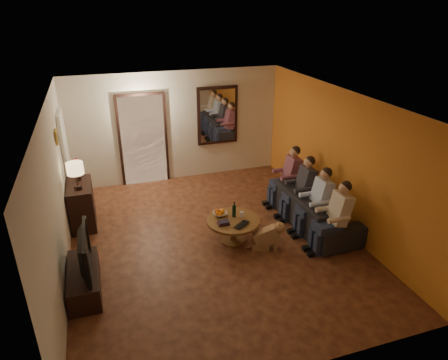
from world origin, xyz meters
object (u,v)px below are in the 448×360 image
object	(u,v)px
dresser	(82,204)
bowl	(220,214)
table_lamp	(76,176)
tv	(79,252)
person_a	(336,219)
person_c	(302,190)
dog	(267,235)
laptop	(244,226)
sofa	(313,208)
tv_stand	(84,280)
person_b	(318,204)
person_d	(289,178)
wine_bottle	(234,209)
coffee_table	(233,230)

from	to	relation	value
dresser	bowl	world-z (taller)	dresser
table_lamp	tv	size ratio (longest dim) A/B	0.51
person_a	person_c	xyz separation A→B (m)	(0.00, 1.20, 0.00)
dog	laptop	xyz separation A→B (m)	(-0.37, 0.14, 0.18)
sofa	person_a	size ratio (longest dim) A/B	1.85
tv_stand	person_b	bearing A→B (deg)	5.72
person_d	dog	distance (m)	1.86
person_b	person_c	distance (m)	0.60
table_lamp	bowl	distance (m)	2.71
wine_bottle	coffee_table	bearing A→B (deg)	-116.57
tv	wine_bottle	size ratio (longest dim) A/B	3.41
tv_stand	tv	world-z (taller)	tv
tv_stand	person_c	bearing A→B (deg)	13.69
person_c	person_d	xyz separation A→B (m)	(0.00, 0.60, 0.00)
person_d	coffee_table	size ratio (longest dim) A/B	1.25
tv_stand	tv	size ratio (longest dim) A/B	1.10
table_lamp	person_c	bearing A→B (deg)	-11.58
coffee_table	bowl	distance (m)	0.38
person_d	wine_bottle	size ratio (longest dim) A/B	3.87
person_a	person_b	size ratio (longest dim) A/B	1.00
bowl	wine_bottle	size ratio (longest dim) A/B	0.84
dog	person_a	bearing A→B (deg)	1.18
person_a	coffee_table	distance (m)	1.81
person_b	tv	bearing A→B (deg)	-174.28
table_lamp	tv_stand	world-z (taller)	table_lamp
sofa	bowl	size ratio (longest dim) A/B	8.58
table_lamp	sofa	size ratio (longest dim) A/B	0.24
person_d	tv	bearing A→B (deg)	-158.83
bowl	coffee_table	bearing A→B (deg)	-50.71
tv_stand	person_b	world-z (taller)	person_b
table_lamp	person_d	world-z (taller)	table_lamp
coffee_table	dresser	bearing A→B (deg)	149.82
dresser	bowl	size ratio (longest dim) A/B	3.69
tv_stand	person_c	xyz separation A→B (m)	(4.18, 1.02, 0.41)
person_d	wine_bottle	xyz separation A→B (m)	(-1.55, -0.93, 0.01)
person_c	coffee_table	xyz separation A→B (m)	(-1.60, -0.43, -0.38)
dresser	person_c	world-z (taller)	person_c
person_d	laptop	world-z (taller)	person_d
sofa	bowl	bearing A→B (deg)	86.09
table_lamp	wine_bottle	xyz separation A→B (m)	(2.64, -1.18, -0.51)
dresser	person_b	size ratio (longest dim) A/B	0.80
person_a	bowl	distance (m)	2.04
dresser	person_a	distance (m)	4.76
dog	bowl	xyz separation A→B (m)	(-0.65, 0.64, 0.20)
person_d	person_a	bearing A→B (deg)	-90.00
dresser	tv_stand	distance (m)	2.11
dresser	dog	size ratio (longest dim) A/B	1.71
table_lamp	person_b	xyz separation A→B (m)	(4.18, -1.46, -0.52)
table_lamp	laptop	xyz separation A→B (m)	(2.69, -1.56, -0.66)
coffee_table	person_c	bearing A→B (deg)	14.97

